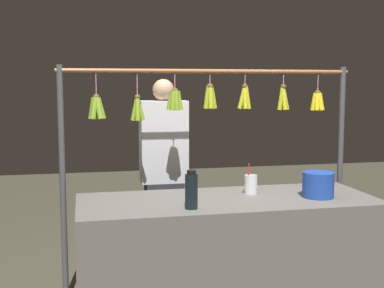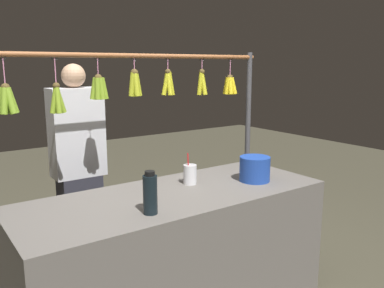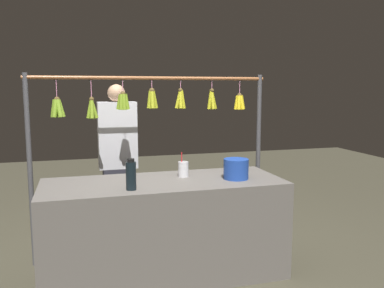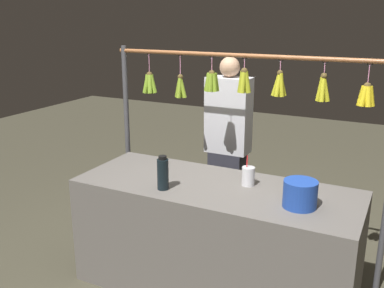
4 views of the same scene
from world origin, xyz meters
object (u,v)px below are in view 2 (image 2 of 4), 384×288
water_bottle (150,194)px  vendor_person (79,172)px  drink_cup (190,174)px  blue_bucket (255,169)px

water_bottle → vendor_person: 1.14m
vendor_person → water_bottle: bearing=89.4°
drink_cup → vendor_person: size_ratio=0.13×
blue_bucket → vendor_person: vendor_person is taller
blue_bucket → drink_cup: 0.45m
vendor_person → blue_bucket: bearing=131.5°
water_bottle → drink_cup: (-0.49, -0.33, -0.05)m
drink_cup → vendor_person: vendor_person is taller
blue_bucket → drink_cup: size_ratio=0.98×
blue_bucket → drink_cup: (0.41, -0.20, -0.02)m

